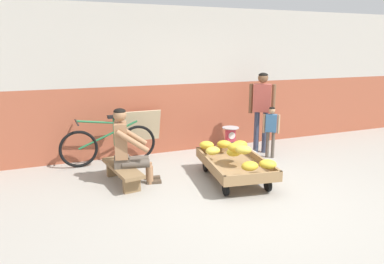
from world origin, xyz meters
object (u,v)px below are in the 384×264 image
Objects in this scene: banana_cart at (235,166)px; bicycle_near_left at (109,144)px; low_bench at (122,171)px; sign_board at (141,133)px; plastic_crate at (230,151)px; weighing_scale at (230,135)px; shopping_bag at (250,158)px; customer_child at (271,127)px; vendor_seated at (127,147)px; customer_adult at (262,104)px.

banana_cart is 2.25m from bicycle_near_left.
low_bench is 1.44m from sign_board.
banana_cart is at bearing -114.45° from plastic_crate.
weighing_scale is 0.56m from shopping_bag.
low_bench is 2.82m from customer_child.
customer_child is (2.69, 0.28, 0.02)m from vendor_seated.
low_bench is 0.99× the size of vendor_seated.
weighing_scale is at bearing 111.56° from shopping_bag.
shopping_bag is at bearing 1.40° from vendor_seated.
sign_board is at bearing 118.58° from banana_cart.
sign_board reaches higher than plastic_crate.
customer_child is (2.80, -0.76, 0.23)m from bicycle_near_left.
banana_cart is at bearing -61.42° from sign_board.
customer_adult is at bearing 13.25° from weighing_scale.
shopping_bag is (0.17, -0.42, -0.03)m from plastic_crate.
plastic_crate is 1.11m from customer_adult.
customer_child is 0.76m from shopping_bag.
plastic_crate is 0.22× the size of bicycle_near_left.
weighing_scale reaches higher than banana_cart.
banana_cart is 1.64m from vendor_seated.
plastic_crate is (0.45, 0.99, -0.09)m from banana_cart.
weighing_scale is 0.20× the size of customer_adult.
low_bench is at bearing -167.40° from plastic_crate.
vendor_seated is 3.80× the size of weighing_scale.
sign_board reaches higher than weighing_scale.
customer_child is at bearing 5.35° from low_bench.
customer_child reaches higher than shopping_bag.
sign_board is at bearing 67.61° from vendor_seated.
customer_adult is 0.53m from customer_child.
plastic_crate is at bearing -15.06° from bicycle_near_left.
low_bench is at bearing -167.43° from weighing_scale.
customer_adult reaches higher than sign_board.
customer_child is at bearing 5.87° from vendor_seated.
sign_board is at bearing 154.69° from customer_child.
customer_child is at bearing -15.16° from bicycle_near_left.
bicycle_near_left is (-2.08, 0.56, 0.20)m from plastic_crate.
sign_board reaches higher than bicycle_near_left.
low_bench is 1.29× the size of sign_board.
bicycle_near_left is at bearing 164.84° from customer_child.
bicycle_near_left is 0.70m from sign_board.
banana_cart is 1.09m from plastic_crate.
weighing_scale is (1.97, 0.48, -0.11)m from vendor_seated.
vendor_seated is at bearing -174.13° from customer_child.
weighing_scale is at bearing -166.75° from customer_adult.
weighing_scale is 0.34× the size of sign_board.
plastic_crate is 2.16m from bicycle_near_left.
plastic_crate is (2.06, 0.46, -0.05)m from low_bench.
customer_adult is at bearing -16.44° from sign_board.
shopping_bag is (-0.58, -0.60, -0.83)m from customer_adult.
low_bench is 2.98m from customer_adult.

